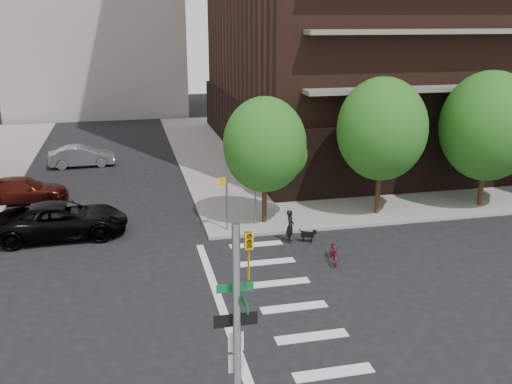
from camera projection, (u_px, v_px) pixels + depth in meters
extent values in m
plane|color=black|center=(210.00, 317.00, 19.57)|extent=(120.00, 120.00, 0.00)
cube|color=gray|center=(419.00, 145.00, 45.84)|extent=(39.00, 33.00, 0.15)
cube|color=silver|center=(333.00, 373.00, 16.48)|extent=(2.40, 0.50, 0.01)
cube|color=silver|center=(312.00, 337.00, 18.35)|extent=(2.40, 0.50, 0.01)
cube|color=silver|center=(294.00, 307.00, 20.21)|extent=(2.40, 0.50, 0.01)
cube|color=silver|center=(279.00, 283.00, 22.07)|extent=(2.40, 0.50, 0.01)
cube|color=silver|center=(267.00, 262.00, 23.94)|extent=(2.40, 0.50, 0.01)
cube|color=silver|center=(256.00, 245.00, 25.80)|extent=(2.40, 0.50, 0.01)
cube|color=silver|center=(224.00, 315.00, 19.67)|extent=(0.30, 13.00, 0.01)
cube|color=black|center=(389.00, 119.00, 45.16)|extent=(25.50, 25.50, 4.00)
cylinder|color=#301E11|center=(264.00, 200.00, 27.97)|extent=(0.24, 0.24, 2.30)
sphere|color=#235B19|center=(265.00, 145.00, 27.16)|extent=(4.00, 4.00, 4.00)
cylinder|color=#301E11|center=(378.00, 189.00, 29.21)|extent=(0.24, 0.24, 2.60)
sphere|color=#235B19|center=(382.00, 129.00, 28.30)|extent=(4.50, 4.50, 4.50)
cylinder|color=#301E11|center=(482.00, 184.00, 30.54)|extent=(0.24, 0.24, 2.30)
sphere|color=#235B19|center=(489.00, 126.00, 29.62)|extent=(5.00, 5.00, 5.00)
cylinder|color=slate|center=(237.00, 362.00, 11.55)|extent=(0.16, 0.16, 6.00)
imported|color=gold|center=(249.00, 257.00, 10.93)|extent=(0.16, 0.20, 1.00)
cube|color=#0A5926|center=(235.00, 288.00, 11.22)|extent=(0.75, 0.02, 0.18)
cube|color=#0A5926|center=(244.00, 302.00, 11.19)|extent=(0.02, 0.75, 0.18)
cube|color=black|center=(236.00, 320.00, 11.40)|extent=(0.90, 0.02, 0.28)
cube|color=silver|center=(236.00, 342.00, 11.54)|extent=(0.32, 0.02, 0.42)
cube|color=silver|center=(236.00, 363.00, 11.69)|extent=(0.32, 0.02, 0.42)
cylinder|color=slate|center=(227.00, 204.00, 26.84)|extent=(0.10, 0.10, 2.60)
cube|color=gold|center=(222.00, 182.00, 26.47)|extent=(0.32, 0.25, 0.32)
cylinder|color=slate|center=(255.00, 202.00, 27.69)|extent=(0.08, 0.08, 2.20)
cube|color=gold|center=(256.00, 186.00, 27.28)|extent=(0.64, 0.02, 0.64)
imported|color=black|center=(62.00, 220.00, 26.51)|extent=(2.90, 6.02, 1.65)
imported|color=#48130C|center=(23.00, 190.00, 31.55)|extent=(2.19, 4.91, 1.40)
imported|color=#999B9F|center=(82.00, 156.00, 39.20)|extent=(1.78, 4.48, 1.45)
imported|color=maroon|center=(334.00, 251.00, 23.94)|extent=(0.96, 1.77, 0.88)
imported|color=black|center=(290.00, 226.00, 25.92)|extent=(0.66, 0.55, 1.53)
cube|color=black|center=(307.00, 234.00, 26.01)|extent=(0.61, 0.41, 0.23)
cube|color=black|center=(315.00, 232.00, 25.92)|extent=(0.21, 0.19, 0.17)
cylinder|color=black|center=(311.00, 239.00, 26.18)|extent=(0.06, 0.06, 0.25)
cylinder|color=black|center=(304.00, 240.00, 25.99)|extent=(0.06, 0.06, 0.25)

